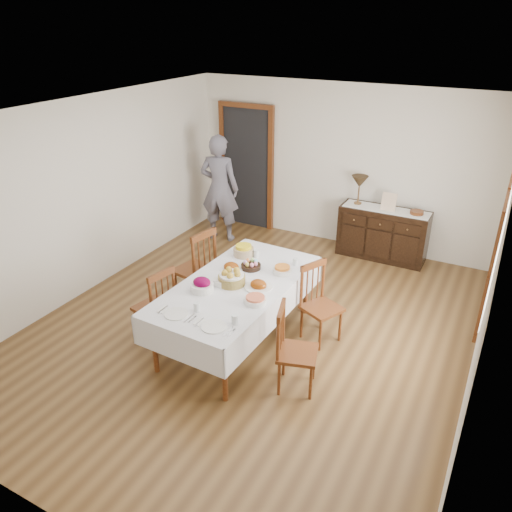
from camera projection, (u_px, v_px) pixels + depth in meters
The scene contains 26 objects.
ground at pixel (252, 328), 6.21m from camera, with size 6.00×6.00×0.00m, color brown.
room_shell at pixel (258, 190), 5.88m from camera, with size 5.02×6.02×2.65m.
dining_table at pixel (237, 290), 5.69m from camera, with size 1.22×2.27×0.77m.
chair_left_near at pixel (157, 305), 5.77m from camera, with size 0.47×0.47×0.96m.
chair_left_far at pixel (197, 267), 6.49m from camera, with size 0.53×0.53×1.08m.
chair_right_near at pixel (293, 348), 5.03m from camera, with size 0.49×0.49×0.95m.
chair_right_far at pixel (319, 302), 5.82m from camera, with size 0.53×0.53×0.96m.
sideboard at pixel (383, 233), 7.82m from camera, with size 1.36×0.50×0.81m.
person at pixel (219, 185), 8.25m from camera, with size 0.60×0.38×1.92m, color slate.
bread_basket at pixel (232, 278), 5.61m from camera, with size 0.31×0.31×0.18m.
egg_basket at pixel (251, 265), 5.97m from camera, with size 0.24×0.24×0.11m.
ham_platter_a at pixel (231, 267), 5.94m from camera, with size 0.27×0.27×0.11m.
ham_platter_b at pixel (258, 285), 5.56m from camera, with size 0.32×0.32×0.11m.
beet_bowl at pixel (202, 285), 5.48m from camera, with size 0.26×0.26×0.16m.
carrot_bowl at pixel (282, 270), 5.86m from camera, with size 0.22×0.22×0.09m.
pineapple_bowl at pixel (244, 251), 6.28m from camera, with size 0.26×0.26×0.14m.
casserole_dish at pixel (255, 300), 5.26m from camera, with size 0.24×0.24×0.08m.
butter_dish at pixel (218, 283), 5.59m from camera, with size 0.14×0.10×0.07m.
setting_left at pixel (183, 311), 5.09m from camera, with size 0.42×0.31×0.10m.
setting_right at pixel (221, 324), 4.88m from camera, with size 0.42×0.31×0.10m.
glass_far_a at pixel (256, 254), 6.24m from camera, with size 0.07×0.07×0.10m.
glass_far_b at pixel (296, 262), 6.04m from camera, with size 0.07×0.07×0.09m.
runner at pixel (386, 209), 7.62m from camera, with size 1.30×0.35×0.01m.
table_lamp at pixel (360, 182), 7.69m from camera, with size 0.26×0.26×0.46m.
picture_frame at pixel (389, 202), 7.52m from camera, with size 0.22×0.08×0.28m.
deco_bowl at pixel (417, 213), 7.43m from camera, with size 0.20×0.20×0.06m.
Camera 1 is at (2.47, -4.56, 3.53)m, focal length 35.00 mm.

